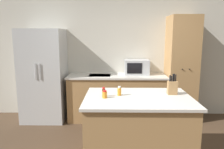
# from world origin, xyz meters

# --- Properties ---
(wall_back) EXTENTS (7.20, 0.06, 2.60)m
(wall_back) POSITION_xyz_m (0.00, 2.33, 1.30)
(wall_back) COLOR beige
(wall_back) RESTS_ON ground_plane
(refrigerator) EXTENTS (0.85, 0.73, 1.86)m
(refrigerator) POSITION_xyz_m (-1.65, 1.95, 0.93)
(refrigerator) COLOR #B7BABC
(refrigerator) RESTS_ON ground_plane
(back_counter) EXTENTS (2.00, 0.67, 0.93)m
(back_counter) POSITION_xyz_m (-0.16, 1.98, 0.47)
(back_counter) COLOR #9E7547
(back_counter) RESTS_ON ground_plane
(pantry_cabinet) EXTENTS (0.56, 0.62, 2.12)m
(pantry_cabinet) POSITION_xyz_m (1.15, 2.00, 1.06)
(pantry_cabinet) COLOR #9E7547
(pantry_cabinet) RESTS_ON ground_plane
(kitchen_island) EXTENTS (1.41, 1.01, 0.93)m
(kitchen_island) POSITION_xyz_m (0.11, 0.38, 0.47)
(kitchen_island) COLOR #9E7547
(kitchen_island) RESTS_ON ground_plane
(microwave) EXTENTS (0.50, 0.35, 0.30)m
(microwave) POSITION_xyz_m (0.25, 2.11, 1.08)
(microwave) COLOR #B2B5B7
(microwave) RESTS_ON back_counter
(knife_block) EXTENTS (0.13, 0.08, 0.29)m
(knife_block) POSITION_xyz_m (0.59, 0.51, 1.03)
(knife_block) COLOR #9E7547
(knife_block) RESTS_ON kitchen_island
(spice_bottle_tall_dark) EXTENTS (0.05, 0.05, 0.13)m
(spice_bottle_tall_dark) POSITION_xyz_m (-0.14, 0.45, 0.99)
(spice_bottle_tall_dark) COLOR orange
(spice_bottle_tall_dark) RESTS_ON kitchen_island
(spice_bottle_short_red) EXTENTS (0.04, 0.04, 0.13)m
(spice_bottle_short_red) POSITION_xyz_m (-0.35, 0.40, 0.99)
(spice_bottle_short_red) COLOR #563319
(spice_bottle_short_red) RESTS_ON kitchen_island
(spice_bottle_amber_oil) EXTENTS (0.06, 0.06, 0.10)m
(spice_bottle_amber_oil) POSITION_xyz_m (-0.33, 0.33, 0.98)
(spice_bottle_amber_oil) COLOR orange
(spice_bottle_amber_oil) RESTS_ON kitchen_island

